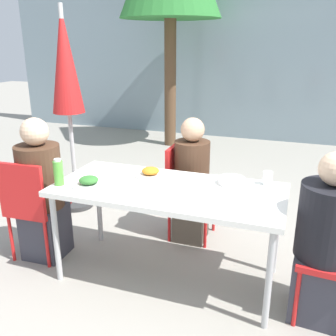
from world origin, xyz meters
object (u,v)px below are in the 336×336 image
Objects in this scene: drinking_cup at (268,178)px; person_left at (42,194)px; chair_right at (333,243)px; closed_umbrella at (66,70)px; person_far at (192,184)px; bottle at (58,172)px; chair_far at (185,184)px; person_right at (325,245)px; chair_left at (31,202)px; salad_bowl at (231,181)px.

person_left is at bearing -168.88° from drinking_cup.
closed_umbrella is at bearing -15.18° from chair_right.
bottle is (-0.78, -0.85, 0.30)m from person_far.
chair_far is 8.61× the size of drinking_cup.
person_far is at bearing -28.94° from person_right.
chair_left is 8.61× the size of drinking_cup.
salad_bowl is at bearing 7.74° from person_left.
person_right is 11.28× the size of drinking_cup.
chair_left is at bearing -75.29° from closed_umbrella.
chair_far is at bearing 137.67° from salad_bowl.
closed_umbrella is at bearing -100.86° from person_far.
person_left reaches higher than person_far.
bottle is 1.97× the size of drinking_cup.
bottle is at bearing -15.89° from chair_left.
closed_umbrella reaches higher than salad_bowl.
person_far is (-1.09, 0.72, 0.01)m from person_right.
person_right is 2.85m from closed_umbrella.
chair_left is at bearing -166.67° from drinking_cup.
person_right is at bearing -21.66° from closed_umbrella.
drinking_cup is 0.26m from salad_bowl.
person_far reaches higher than chair_right.
bottle reaches higher than drinking_cup.
bottle is 1.54m from drinking_cup.
person_left is at bearing -53.97° from chair_far.
drinking_cup is (1.46, 0.51, -0.05)m from bottle.
person_far reaches higher than chair_far.
chair_far is (-1.17, 0.77, -0.02)m from person_right.
closed_umbrella is at bearing 159.66° from salad_bowl.
chair_left is 0.73× the size of person_left.
closed_umbrella is 10.47× the size of bottle.
drinking_cup is (1.76, 0.35, 0.23)m from person_left.
bottle is (-0.70, -0.90, 0.33)m from chair_far.
person_right is (2.18, -0.04, -0.03)m from person_left.
bottle is at bearing -60.74° from closed_umbrella.
chair_right is at bearing -18.17° from salad_bowl.
person_left reaches higher than drinking_cup.
salad_bowl is at bearing 20.18° from bottle.
chair_right reaches higher than drinking_cup.
person_left is at bearing 58.00° from chair_left.
closed_umbrella is 2.08m from salad_bowl.
chair_right is 4.43× the size of salad_bowl.
salad_bowl is at bearing 10.34° from chair_left.
bottle is at bearing -37.87° from chair_far.
person_far is 0.80m from drinking_cup.
closed_umbrella reaches higher than person_far.
closed_umbrella is (-1.33, 0.22, 0.97)m from chair_far.
person_left is 0.57× the size of closed_umbrella.
person_right is 0.77m from salad_bowl.
person_left is at bearing -57.88° from person_far.
bottle reaches higher than chair_left.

